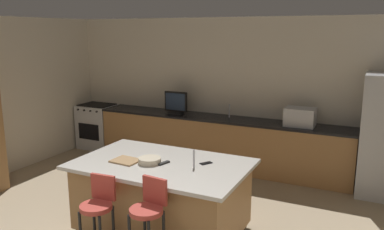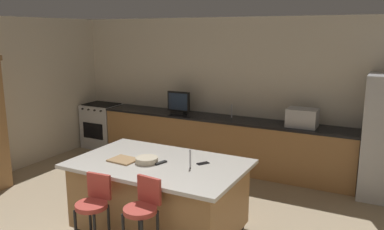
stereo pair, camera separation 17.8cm
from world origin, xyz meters
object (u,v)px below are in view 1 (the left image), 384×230
Objects in this scene: range_oven at (98,126)px; tv_remote at (164,163)px; kitchen_island at (162,197)px; bar_stool_left at (98,213)px; cutting_board at (126,161)px; fruit_bowl at (150,160)px; cell_phone at (206,163)px; bar_stool_right at (148,218)px; tv_monitor at (176,104)px; microwave at (300,117)px.

range_oven is 4.04m from tv_remote.
kitchen_island is 2.20× the size of range_oven.
bar_stool_left is 0.79m from cutting_board.
tv_remote is at bearing 18.32° from fruit_bowl.
cutting_board is (-0.91, -0.35, 0.01)m from cell_phone.
cell_phone is at bearing 24.95° from fruit_bowl.
range_oven is 4.26m from cell_phone.
bar_stool_right is 3.06× the size of cutting_board.
bar_stool_left is (-0.28, -0.86, 0.11)m from kitchen_island.
bar_stool_right is at bearing -66.40° from tv_monitor.
microwave reaches higher than kitchen_island.
bar_stool_left is 1.36m from cell_phone.
cell_phone is (3.54, -2.33, 0.44)m from range_oven.
range_oven reaches higher than cell_phone.
cell_phone is (1.62, -2.27, -0.21)m from tv_monitor.
range_oven reaches higher than tv_remote.
bar_stool_left is at bearing -102.37° from fruit_bowl.
fruit_bowl is at bearing -122.31° from cell_phone.
tv_monitor is at bearing 131.63° from tv_remote.
microwave is at bearing 83.07° from tv_remote.
cutting_board is at bearing -126.18° from cell_phone.
range_oven is at bearing 140.90° from bar_stool_right.
range_oven is (-3.04, 2.53, 0.01)m from kitchen_island.
range_oven reaches higher than cutting_board.
range_oven is 2.09× the size of tv_monitor.
kitchen_island is 0.50m from fruit_bowl.
tv_monitor reaches higher than kitchen_island.
bar_stool_right is at bearing -69.20° from kitchen_island.
cell_phone is (0.61, 0.29, -0.03)m from fruit_bowl.
tv_monitor is at bearing -178.70° from microwave.
cell_phone is at bearing 84.23° from bar_stool_right.
tv_remote is at bearing -33.40° from kitchen_island.
fruit_bowl is (-0.11, -0.09, 0.48)m from kitchen_island.
bar_stool_left is 0.95m from tv_remote.
microwave is 2.82× the size of tv_remote.
cutting_board is at bearing 143.87° from bar_stool_right.
kitchen_island is at bearing 20.15° from cutting_board.
microwave is at bearing 106.90° from cell_phone.
bar_stool_right is at bearing -55.08° from tv_remote.
bar_stool_left is (0.84, -3.33, -0.55)m from tv_monitor.
cutting_board is (-0.46, -0.12, -0.00)m from tv_remote.
fruit_bowl reaches higher than bar_stool_left.
kitchen_island is 3.95m from range_oven.
range_oven is at bearing 178.48° from tv_monitor.
bar_stool_right reaches higher than tv_remote.
cell_phone is (-0.66, -2.33, -0.17)m from microwave.
range_oven is 0.99× the size of bar_stool_left.
tv_monitor is at bearing 114.47° from kitchen_island.
kitchen_island is at bearing -65.53° from tv_monitor.
tv_monitor reaches higher than range_oven.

